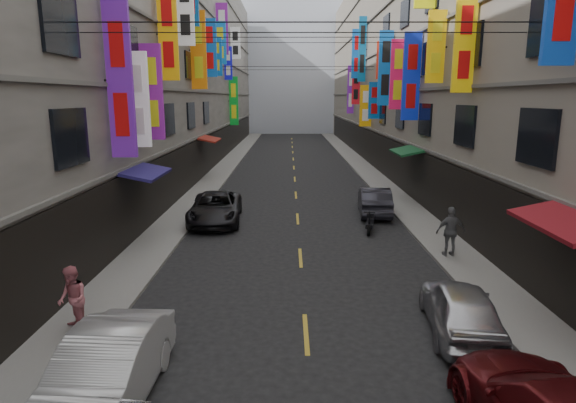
{
  "coord_description": "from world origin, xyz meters",
  "views": [
    {
      "loc": [
        -0.45,
        6.6,
        5.96
      ],
      "look_at": [
        -0.46,
        14.36,
        4.28
      ],
      "focal_mm": 30.0,
      "sensor_mm": 36.0,
      "label": 1
    }
  ],
  "objects_px": {
    "car_left_mid": "(105,373)",
    "car_left_far": "(216,208)",
    "scooter_far_right": "(370,222)",
    "car_right_mid": "(461,308)",
    "car_right_far": "(374,201)",
    "pedestrian_lfar": "(72,299)",
    "pedestrian_rfar": "(451,231)"
  },
  "relations": [
    {
      "from": "car_left_mid",
      "to": "car_left_far",
      "type": "distance_m",
      "value": 14.32
    },
    {
      "from": "car_left_mid",
      "to": "car_left_far",
      "type": "height_order",
      "value": "car_left_mid"
    },
    {
      "from": "scooter_far_right",
      "to": "car_right_mid",
      "type": "distance_m",
      "value": 9.6
    },
    {
      "from": "car_left_mid",
      "to": "car_right_far",
      "type": "relative_size",
      "value": 1.04
    },
    {
      "from": "car_left_far",
      "to": "pedestrian_lfar",
      "type": "distance_m",
      "value": 11.53
    },
    {
      "from": "pedestrian_lfar",
      "to": "car_left_far",
      "type": "bearing_deg",
      "value": 130.74
    },
    {
      "from": "car_right_far",
      "to": "scooter_far_right",
      "type": "bearing_deg",
      "value": 82.48
    },
    {
      "from": "car_left_mid",
      "to": "car_right_mid",
      "type": "distance_m",
      "value": 8.54
    },
    {
      "from": "scooter_far_right",
      "to": "car_left_far",
      "type": "relative_size",
      "value": 0.34
    },
    {
      "from": "car_left_mid",
      "to": "car_right_far",
      "type": "xyz_separation_m",
      "value": [
        8.0,
        15.99,
        -0.03
      ]
    },
    {
      "from": "car_left_far",
      "to": "car_right_mid",
      "type": "distance_m",
      "value": 13.77
    },
    {
      "from": "scooter_far_right",
      "to": "car_right_far",
      "type": "distance_m",
      "value": 3.43
    },
    {
      "from": "car_right_mid",
      "to": "car_right_far",
      "type": "height_order",
      "value": "car_right_far"
    },
    {
      "from": "car_left_far",
      "to": "car_right_mid",
      "type": "bearing_deg",
      "value": -58.15
    },
    {
      "from": "scooter_far_right",
      "to": "car_left_mid",
      "type": "height_order",
      "value": "car_left_mid"
    },
    {
      "from": "scooter_far_right",
      "to": "pedestrian_lfar",
      "type": "relative_size",
      "value": 1.04
    },
    {
      "from": "scooter_far_right",
      "to": "pedestrian_rfar",
      "type": "relative_size",
      "value": 0.94
    },
    {
      "from": "scooter_far_right",
      "to": "car_right_far",
      "type": "bearing_deg",
      "value": -89.62
    },
    {
      "from": "car_right_far",
      "to": "pedestrian_lfar",
      "type": "height_order",
      "value": "pedestrian_lfar"
    },
    {
      "from": "scooter_far_right",
      "to": "car_left_mid",
      "type": "bearing_deg",
      "value": 73.6
    },
    {
      "from": "car_right_mid",
      "to": "car_left_far",
      "type": "bearing_deg",
      "value": -47.62
    },
    {
      "from": "car_left_mid",
      "to": "car_right_mid",
      "type": "xyz_separation_m",
      "value": [
        7.96,
        3.08,
        -0.06
      ]
    },
    {
      "from": "pedestrian_lfar",
      "to": "pedestrian_rfar",
      "type": "relative_size",
      "value": 0.9
    },
    {
      "from": "car_right_mid",
      "to": "pedestrian_lfar",
      "type": "height_order",
      "value": "pedestrian_lfar"
    },
    {
      "from": "scooter_far_right",
      "to": "pedestrian_rfar",
      "type": "height_order",
      "value": "pedestrian_rfar"
    },
    {
      "from": "car_left_far",
      "to": "car_right_far",
      "type": "relative_size",
      "value": 1.19
    },
    {
      "from": "car_right_mid",
      "to": "car_left_mid",
      "type": "bearing_deg",
      "value": 28.24
    },
    {
      "from": "car_left_far",
      "to": "pedestrian_lfar",
      "type": "xyz_separation_m",
      "value": [
        -1.92,
        -11.36,
        0.25
      ]
    },
    {
      "from": "scooter_far_right",
      "to": "car_right_far",
      "type": "height_order",
      "value": "car_right_far"
    },
    {
      "from": "pedestrian_rfar",
      "to": "scooter_far_right",
      "type": "bearing_deg",
      "value": -61.41
    },
    {
      "from": "car_left_mid",
      "to": "pedestrian_rfar",
      "type": "height_order",
      "value": "pedestrian_rfar"
    },
    {
      "from": "scooter_far_right",
      "to": "pedestrian_rfar",
      "type": "distance_m",
      "value": 4.45
    }
  ]
}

